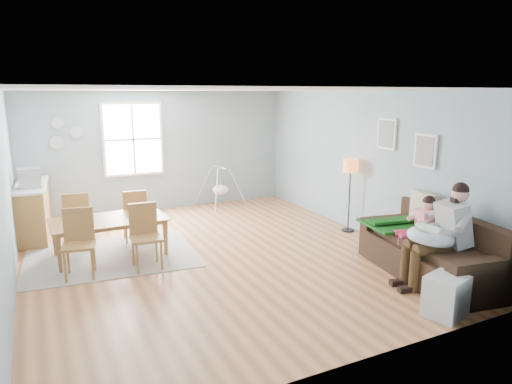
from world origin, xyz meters
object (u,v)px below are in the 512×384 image
sofa (432,254)px  monitor (29,178)px  floor_lamp (350,172)px  storage_cube (446,296)px  chair_sw (79,238)px  father (442,231)px  dining_table (110,238)px  toddler (421,221)px  baby_swing (221,189)px  chair_se (145,231)px  chair_nw (77,216)px  counter (34,210)px  chair_ne (135,212)px

sofa → monitor: bearing=140.1°
floor_lamp → storage_cube: (-1.12, -3.35, -0.92)m
chair_sw → father: bearing=-30.5°
sofa → dining_table: (-4.12, 2.93, -0.01)m
toddler → baby_swing: 5.23m
floor_lamp → sofa: bearing=-96.9°
dining_table → baby_swing: bearing=37.7°
dining_table → chair_se: size_ratio=1.82×
toddler → chair_se: bearing=151.2°
chair_nw → baby_swing: size_ratio=0.90×
sofa → toddler: toddler is taller
chair_se → counter: size_ratio=0.54×
storage_cube → counter: counter is taller
floor_lamp → chair_ne: 4.09m
dining_table → floor_lamp: bearing=-9.1°
floor_lamp → monitor: floor_lamp is taller
monitor → baby_swing: bearing=13.2°
chair_sw → chair_nw: (0.10, 1.32, -0.01)m
sofa → storage_cube: sofa is taller
father → baby_swing: 5.71m
toddler → floor_lamp: floor_lamp is taller
sofa → father: bearing=-123.8°
dining_table → chair_sw: size_ratio=1.80×
baby_swing → chair_nw: bearing=-153.3°
floor_lamp → chair_nw: 5.03m
storage_cube → sofa: bearing=49.8°
father → storage_cube: 1.08m
father → chair_ne: 5.13m
chair_se → counter: counter is taller
dining_table → baby_swing: (2.91, 2.38, 0.10)m
chair_ne → chair_sw: bearing=-130.8°
dining_table → chair_ne: (0.54, 0.62, 0.23)m
dining_table → monitor: monitor is taller
chair_se → dining_table: bearing=121.0°
father → chair_se: (-3.50, 2.53, -0.22)m
father → chair_sw: (-4.44, 2.61, -0.21)m
chair_nw → counter: (-0.67, 1.08, -0.06)m
dining_table → counter: bearing=120.1°
chair_sw → monitor: (-0.59, 2.05, 0.60)m
chair_nw → counter: bearing=121.9°
chair_nw → storage_cube: bearing=-51.3°
baby_swing → sofa: bearing=-77.2°
father → counter: father is taller
counter → chair_se: bearing=-58.5°
monitor → counter: bearing=87.8°
monitor → baby_swing: 4.20m
dining_table → monitor: bearing=126.1°
counter → baby_swing: counter is taller
storage_cube → monitor: 6.99m
chair_sw → chair_se: bearing=-4.9°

